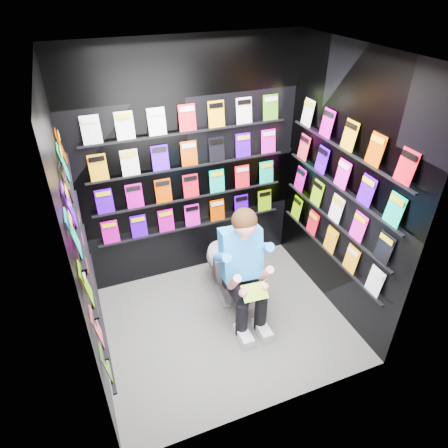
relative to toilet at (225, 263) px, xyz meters
name	(u,v)px	position (x,y,z in m)	size (l,w,h in m)	color
floor	(224,323)	(-0.20, -0.48, -0.37)	(2.40, 2.40, 0.00)	#5C5C59
ceiling	(224,54)	(-0.20, -0.48, 2.23)	(2.40, 2.40, 0.00)	white
wall_back	(189,169)	(-0.20, 0.52, 0.93)	(2.40, 0.04, 2.60)	black
wall_front	(280,292)	(-0.20, -1.48, 0.93)	(2.40, 0.04, 2.60)	black
wall_left	(78,248)	(-1.40, -0.48, 0.93)	(0.04, 2.00, 2.60)	black
wall_right	(342,192)	(1.00, -0.48, 0.93)	(0.04, 2.00, 2.60)	black
comics_back	(190,170)	(-0.20, 0.49, 0.94)	(2.10, 0.06, 1.37)	#F2303E
comics_left	(82,246)	(-1.37, -0.48, 0.94)	(0.06, 1.70, 1.37)	#F2303E
comics_right	(340,192)	(0.97, -0.48, 0.94)	(0.06, 1.70, 1.37)	#F2303E
toilet	(225,263)	(0.00, 0.00, 0.00)	(0.42, 0.75, 0.73)	silver
longbox	(245,286)	(0.16, -0.19, -0.22)	(0.22, 0.39, 0.30)	silver
longbox_lid	(246,275)	(0.16, -0.19, -0.06)	(0.24, 0.41, 0.03)	silver
reader	(240,253)	(0.00, -0.38, 0.41)	(0.53, 0.77, 1.42)	#0B7AE4
held_comic	(255,292)	(0.00, -0.73, 0.21)	(0.24, 0.01, 0.17)	#1E9229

